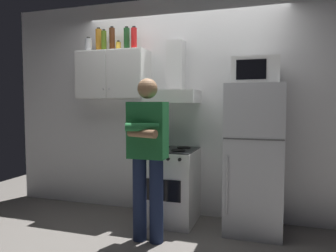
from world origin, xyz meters
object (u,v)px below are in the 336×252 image
Objects in this scene: range_hood at (174,86)px; person_standing at (147,153)px; bottle_spice_jar at (118,46)px; upper_cabinet at (113,75)px; bottle_rum_dark at (112,39)px; bottle_canister_steel at (89,45)px; bottle_wine_green at (127,39)px; bottle_soda_red at (134,39)px; stove_oven at (170,185)px; microwave at (256,71)px; bottle_liquor_amber at (99,41)px; refrigerator at (254,159)px; bottle_olive_oil at (104,41)px.

range_hood reaches higher than person_standing.
upper_cabinet is at bearing 169.79° from bottle_spice_jar.
bottle_rum_dark reaches higher than bottle_canister_steel.
bottle_canister_steel is 0.63× the size of bottle_wine_green.
person_standing is 5.91× the size of bottle_soda_red.
bottle_canister_steel reaches higher than person_standing.
upper_cabinet is at bearing 171.10° from stove_oven.
microwave is at bearing -2.90° from bottle_soda_red.
microwave is 1.51m from bottle_soda_red.
upper_cabinet reaches higher than microwave.
range_hood is 1.01m from person_standing.
range_hood is at bearing 1.29° from bottle_canister_steel.
bottle_canister_steel reaches higher than microwave.
upper_cabinet is 2.86× the size of bottle_liquor_amber.
stove_oven is at bearing -5.11° from bottle_canister_steel.
stove_oven is 1.02m from refrigerator.
bottle_olive_oil is at bearing -176.09° from upper_cabinet.
bottle_olive_oil is 0.30m from bottle_wine_green.
bottle_wine_green is (0.40, -0.01, -0.01)m from bottle_liquor_amber.
bottle_wine_green is (-1.57, 0.16, 1.39)m from refrigerator.
bottle_soda_red reaches higher than person_standing.
bottle_wine_green reaches higher than bottle_olive_oil.
range_hood is 1.25m from refrigerator.
microwave is at bearing -6.46° from range_hood.
range_hood is 0.88m from bottle_spice_jar.
range_hood is 0.47× the size of refrigerator.
stove_oven is 0.77m from person_standing.
range_hood is 2.70× the size of bottle_soda_red.
bottle_canister_steel is at bearing 177.74° from microwave.
bottle_wine_green is at bearing 176.68° from range_hood.
bottle_spice_jar is at bearing 1.18° from bottle_canister_steel.
bottle_olive_oil is (-1.87, 0.12, 1.38)m from refrigerator.
bottle_liquor_amber is at bearing 169.12° from upper_cabinet.
microwave is at bearing -3.01° from bottle_olive_oil.
bottle_rum_dark is at bearing -166.35° from bottle_wine_green.
upper_cabinet is 3.26× the size of bottle_olive_oil.
bottle_rum_dark is at bearing 136.15° from person_standing.
person_standing is at bearing -57.52° from bottle_soda_red.
bottle_liquor_amber reaches higher than bottle_olive_oil.
upper_cabinet is at bearing 57.81° from bottle_rum_dark.
bottle_liquor_amber is 0.12m from bottle_olive_oil.
person_standing is 5.21× the size of bottle_liquor_amber.
bottle_liquor_amber is 0.22m from bottle_rum_dark.
stove_oven is 1.94m from bottle_rum_dark.
bottle_canister_steel reaches higher than upper_cabinet.
microwave is at bearing -2.26° from bottle_canister_steel.
upper_cabinet is at bearing 135.74° from person_standing.
range_hood is 1.25m from bottle_canister_steel.
bottle_rum_dark reaches higher than refrigerator.
person_standing is at bearing -38.52° from bottle_liquor_amber.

